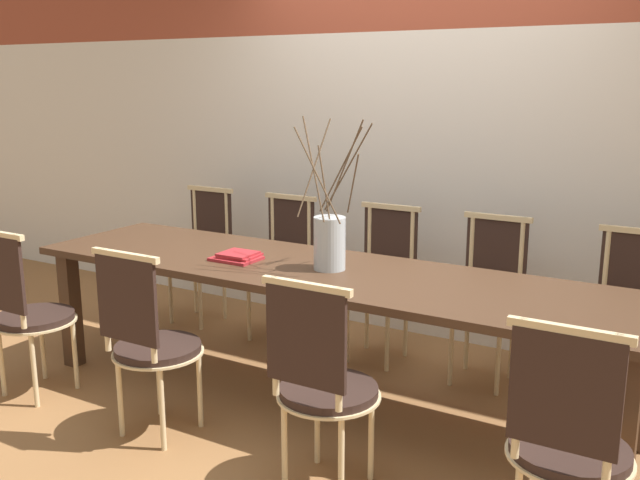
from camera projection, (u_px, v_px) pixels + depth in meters
ground_plane at (320, 401)px, 3.86m from camera, size 16.00×16.00×0.00m
wall_rear at (420, 95)px, 4.58m from camera, size 12.00×0.06×3.20m
dining_table at (320, 283)px, 3.72m from camera, size 3.31×0.85×0.74m
chair_near_leftend at (25, 308)px, 3.82m from camera, size 0.44×0.44×0.95m
chair_near_left at (150, 338)px, 3.38m from camera, size 0.44×0.44×0.95m
chair_near_center at (322, 380)px, 2.91m from camera, size 0.44×0.44×0.95m
chair_near_right at (568, 440)px, 2.43m from camera, size 0.44×0.44×0.95m
chair_far_leftend at (201, 252)px, 5.07m from camera, size 0.44×0.44×0.95m
chair_far_left at (281, 264)px, 4.73m from camera, size 0.44×0.44×0.95m
chair_far_center at (381, 279)px, 4.37m from camera, size 0.44×0.44×0.95m
chair_far_right at (487, 296)px, 4.04m from camera, size 0.44×0.44×0.95m
chair_far_rightend at (628, 317)px, 3.68m from camera, size 0.44×0.44×0.95m
vase_centerpiece at (330, 241)px, 3.65m from camera, size 0.32×0.31×0.78m
book_stack at (238, 257)px, 3.86m from camera, size 0.25×0.21×0.04m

